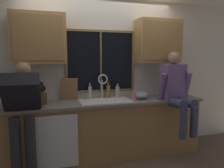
{
  "coord_description": "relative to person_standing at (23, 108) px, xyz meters",
  "views": [
    {
      "loc": [
        -0.84,
        -3.44,
        1.6
      ],
      "look_at": [
        0.11,
        -0.3,
        1.18
      ],
      "focal_mm": 33.96,
      "sensor_mm": 36.0,
      "label": 1
    }
  ],
  "objects": [
    {
      "name": "window_glass",
      "position": [
        1.17,
        0.59,
        0.57
      ],
      "size": [
        1.1,
        0.02,
        0.95
      ],
      "primitive_type": "cube",
      "color": "black"
    },
    {
      "name": "upper_cabinet_left",
      "position": [
        0.22,
        0.43,
        0.91
      ],
      "size": [
        0.75,
        0.36,
        0.72
      ],
      "color": "#B2844C"
    },
    {
      "name": "dishwasher_front",
      "position": [
        0.39,
        -0.01,
        -0.49
      ],
      "size": [
        0.6,
        0.02,
        0.74
      ],
      "primitive_type": "cube",
      "color": "white"
    },
    {
      "name": "bottle_amber_small",
      "position": [
        1.27,
        0.52,
        0.08
      ],
      "size": [
        0.07,
        0.07,
        0.27
      ],
      "color": "olive",
      "rests_on": "countertop"
    },
    {
      "name": "person_sitting_on_counter",
      "position": [
        2.26,
        0.03,
        0.15
      ],
      "size": [
        0.54,
        0.63,
        1.26
      ],
      "color": "#384260",
      "rests_on": "countertop"
    },
    {
      "name": "bottle_green_glass",
      "position": [
        0.95,
        0.46,
        0.08
      ],
      "size": [
        0.06,
        0.06,
        0.27
      ],
      "color": "#B7B7BC",
      "rests_on": "countertop"
    },
    {
      "name": "window_frame_bottom",
      "position": [
        1.17,
        0.58,
        0.08
      ],
      "size": [
        1.17,
        0.02,
        0.04
      ],
      "primitive_type": "cube",
      "color": "olive"
    },
    {
      "name": "soap_dispenser",
      "position": [
        1.6,
        0.17,
        0.04
      ],
      "size": [
        0.06,
        0.07,
        0.19
      ],
      "color": "pink",
      "rests_on": "countertop"
    },
    {
      "name": "knife_block",
      "position": [
        0.24,
        0.3,
        0.08
      ],
      "size": [
        0.12,
        0.18,
        0.32
      ],
      "color": "olive",
      "rests_on": "countertop"
    },
    {
      "name": "cutting_board",
      "position": [
        0.63,
        0.51,
        0.14
      ],
      "size": [
        0.27,
        0.09,
        0.35
      ],
      "primitive_type": "cube",
      "rotation": [
        0.21,
        0.0,
        0.0
      ],
      "color": "#997047",
      "rests_on": "countertop"
    },
    {
      "name": "window_frame_top",
      "position": [
        1.17,
        0.58,
        1.07
      ],
      "size": [
        1.17,
        0.02,
        0.04
      ],
      "primitive_type": "cube",
      "color": "olive"
    },
    {
      "name": "person_standing",
      "position": [
        0.0,
        0.0,
        0.0
      ],
      "size": [
        0.53,
        0.7,
        1.53
      ],
      "color": "#262628",
      "rests_on": "floor"
    },
    {
      "name": "countertop",
      "position": [
        1.17,
        0.29,
        -0.05
      ],
      "size": [
        3.14,
        0.62,
        0.04
      ],
      "primitive_type": "cube",
      "color": "slate",
      "rests_on": "lower_cabinet_run"
    },
    {
      "name": "back_wall",
      "position": [
        1.17,
        0.66,
        0.32
      ],
      "size": [
        5.48,
        0.12,
        2.55
      ],
      "primitive_type": "cube",
      "color": "silver",
      "rests_on": "floor"
    },
    {
      "name": "upper_cabinet_right",
      "position": [
        2.13,
        0.43,
        0.91
      ],
      "size": [
        0.75,
        0.36,
        0.72
      ],
      "color": "#B2844C"
    },
    {
      "name": "sink",
      "position": [
        1.17,
        0.3,
        -0.13
      ],
      "size": [
        0.8,
        0.46,
        0.21
      ],
      "color": "silver",
      "rests_on": "lower_cabinet_run"
    },
    {
      "name": "lower_cabinet_run",
      "position": [
        1.17,
        0.31,
        -0.51
      ],
      "size": [
        3.08,
        0.58,
        0.88
      ],
      "primitive_type": "cube",
      "color": "#A07744",
      "rests_on": "floor"
    },
    {
      "name": "window_mullion_center",
      "position": [
        1.17,
        0.58,
        0.57
      ],
      "size": [
        0.02,
        0.02,
        0.95
      ],
      "primitive_type": "cube",
      "color": "olive"
    },
    {
      "name": "window_frame_right",
      "position": [
        1.74,
        0.58,
        0.57
      ],
      "size": [
        0.03,
        0.02,
        0.95
      ],
      "primitive_type": "cube",
      "color": "olive"
    },
    {
      "name": "window_frame_left",
      "position": [
        0.6,
        0.58,
        0.57
      ],
      "size": [
        0.03,
        0.02,
        0.95
      ],
      "primitive_type": "cube",
      "color": "olive"
    },
    {
      "name": "faucet",
      "position": [
        1.18,
        0.48,
        0.22
      ],
      "size": [
        0.18,
        0.09,
        0.4
      ],
      "color": "silver",
      "rests_on": "countertop"
    },
    {
      "name": "mixing_bowl",
      "position": [
        1.77,
        0.29,
        0.02
      ],
      "size": [
        0.25,
        0.25,
        0.13
      ],
      "primitive_type": "ellipsoid",
      "color": "#8C99A8",
      "rests_on": "countertop"
    },
    {
      "name": "bottle_tall_clear",
      "position": [
        1.42,
        0.47,
        0.07
      ],
      "size": [
        0.07,
        0.07,
        0.25
      ],
      "color": "#B7B7BC",
      "rests_on": "countertop"
    }
  ]
}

